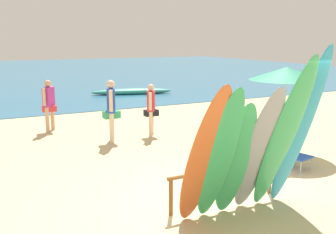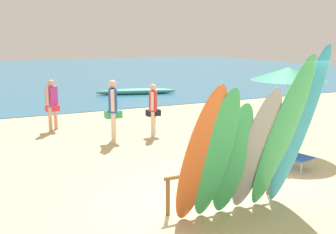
{
  "view_description": "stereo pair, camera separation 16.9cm",
  "coord_description": "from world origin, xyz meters",
  "px_view_note": "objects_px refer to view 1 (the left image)",
  "views": [
    {
      "loc": [
        -3.65,
        -5.17,
        2.81
      ],
      "look_at": [
        0.0,
        2.16,
        1.14
      ],
      "focal_mm": 41.15,
      "sensor_mm": 36.0,
      "label": 1
    },
    {
      "loc": [
        -3.49,
        -5.25,
        2.81
      ],
      "look_at": [
        0.0,
        2.16,
        1.14
      ],
      "focal_mm": 41.15,
      "sensor_mm": 36.0,
      "label": 2
    }
  ],
  "objects_px": {
    "surfboard_green_1": "(219,158)",
    "surfboard_green_2": "(235,161)",
    "surfboard_green_4": "(283,136)",
    "surfboard_teal_5": "(299,129)",
    "surfboard_grey_3": "(258,152)",
    "beach_umbrella": "(286,74)",
    "surfboard_rack": "(224,176)",
    "beachgoer_photographing": "(151,106)",
    "beach_chair_red": "(255,138)",
    "beachgoer_midbeach": "(111,107)",
    "surfboard_orange_0": "(204,159)",
    "distant_boat": "(132,92)",
    "beach_chair_blue": "(292,149)",
    "beachgoer_near_rack": "(49,102)"
  },
  "relations": [
    {
      "from": "surfboard_rack",
      "to": "beach_chair_blue",
      "type": "xyz_separation_m",
      "value": [
        2.43,
        0.91,
        -0.07
      ]
    },
    {
      "from": "surfboard_green_4",
      "to": "beachgoer_near_rack",
      "type": "distance_m",
      "value": 7.99
    },
    {
      "from": "beachgoer_midbeach",
      "to": "beach_chair_red",
      "type": "xyz_separation_m",
      "value": [
        2.75,
        -2.75,
        -0.56
      ]
    },
    {
      "from": "surfboard_green_4",
      "to": "beachgoer_photographing",
      "type": "height_order",
      "value": "surfboard_green_4"
    },
    {
      "from": "beachgoer_midbeach",
      "to": "beachgoer_near_rack",
      "type": "bearing_deg",
      "value": -128.38
    },
    {
      "from": "beach_chair_blue",
      "to": "beachgoer_midbeach",
      "type": "bearing_deg",
      "value": 112.57
    },
    {
      "from": "surfboard_green_2",
      "to": "beachgoer_midbeach",
      "type": "height_order",
      "value": "surfboard_green_2"
    },
    {
      "from": "beachgoer_near_rack",
      "to": "beachgoer_midbeach",
      "type": "xyz_separation_m",
      "value": [
        1.32,
        -2.06,
        0.08
      ]
    },
    {
      "from": "beachgoer_near_rack",
      "to": "surfboard_grey_3",
      "type": "bearing_deg",
      "value": -126.72
    },
    {
      "from": "beachgoer_photographing",
      "to": "beachgoer_near_rack",
      "type": "xyz_separation_m",
      "value": [
        -2.58,
        1.93,
        0.03
      ]
    },
    {
      "from": "beachgoer_midbeach",
      "to": "beach_chair_red",
      "type": "bearing_deg",
      "value": 64.13
    },
    {
      "from": "beach_chair_red",
      "to": "beach_chair_blue",
      "type": "height_order",
      "value": "beach_chair_blue"
    },
    {
      "from": "surfboard_green_1",
      "to": "beachgoer_midbeach",
      "type": "distance_m",
      "value": 5.51
    },
    {
      "from": "beachgoer_near_rack",
      "to": "beach_chair_blue",
      "type": "bearing_deg",
      "value": -106.15
    },
    {
      "from": "beach_chair_blue",
      "to": "distant_boat",
      "type": "bearing_deg",
      "value": 71.87
    },
    {
      "from": "surfboard_rack",
      "to": "surfboard_orange_0",
      "type": "bearing_deg",
      "value": -140.7
    },
    {
      "from": "surfboard_green_1",
      "to": "surfboard_green_2",
      "type": "height_order",
      "value": "surfboard_green_1"
    },
    {
      "from": "surfboard_teal_5",
      "to": "beach_chair_red",
      "type": "distance_m",
      "value": 3.26
    },
    {
      "from": "surfboard_grey_3",
      "to": "beach_chair_red",
      "type": "relative_size",
      "value": 2.84
    },
    {
      "from": "beach_chair_blue",
      "to": "surfboard_green_2",
      "type": "bearing_deg",
      "value": -163.91
    },
    {
      "from": "surfboard_green_4",
      "to": "beachgoer_photographing",
      "type": "xyz_separation_m",
      "value": [
        0.27,
        5.71,
        -0.43
      ]
    },
    {
      "from": "surfboard_orange_0",
      "to": "surfboard_grey_3",
      "type": "bearing_deg",
      "value": -0.73
    },
    {
      "from": "surfboard_green_4",
      "to": "surfboard_teal_5",
      "type": "distance_m",
      "value": 0.37
    },
    {
      "from": "surfboard_grey_3",
      "to": "beachgoer_near_rack",
      "type": "xyz_separation_m",
      "value": [
        -1.91,
        7.52,
        -0.17
      ]
    },
    {
      "from": "surfboard_orange_0",
      "to": "surfboard_green_1",
      "type": "distance_m",
      "value": 0.26
    },
    {
      "from": "surfboard_orange_0",
      "to": "distant_boat",
      "type": "xyz_separation_m",
      "value": [
        4.28,
        13.94,
        -0.98
      ]
    },
    {
      "from": "surfboard_grey_3",
      "to": "surfboard_rack",
      "type": "bearing_deg",
      "value": 107.77
    },
    {
      "from": "beachgoer_photographing",
      "to": "beach_chair_red",
      "type": "xyz_separation_m",
      "value": [
        1.49,
        -2.88,
        -0.45
      ]
    },
    {
      "from": "surfboard_orange_0",
      "to": "beach_chair_red",
      "type": "relative_size",
      "value": 2.99
    },
    {
      "from": "beachgoer_photographing",
      "to": "beach_umbrella",
      "type": "relative_size",
      "value": 0.72
    },
    {
      "from": "surfboard_rack",
      "to": "beach_umbrella",
      "type": "distance_m",
      "value": 4.16
    },
    {
      "from": "surfboard_green_2",
      "to": "surfboard_teal_5",
      "type": "height_order",
      "value": "surfboard_teal_5"
    },
    {
      "from": "surfboard_green_1",
      "to": "distant_boat",
      "type": "height_order",
      "value": "surfboard_green_1"
    },
    {
      "from": "surfboard_green_4",
      "to": "beachgoer_midbeach",
      "type": "bearing_deg",
      "value": 95.48
    },
    {
      "from": "beach_chair_blue",
      "to": "distant_boat",
      "type": "xyz_separation_m",
      "value": [
        1.01,
        12.34,
        -0.28
      ]
    },
    {
      "from": "surfboard_orange_0",
      "to": "surfboard_grey_3",
      "type": "relative_size",
      "value": 1.05
    },
    {
      "from": "beachgoer_midbeach",
      "to": "surfboard_rack",
      "type": "bearing_deg",
      "value": 23.97
    },
    {
      "from": "surfboard_orange_0",
      "to": "beach_chair_red",
      "type": "height_order",
      "value": "surfboard_orange_0"
    },
    {
      "from": "surfboard_green_1",
      "to": "beach_chair_blue",
      "type": "relative_size",
      "value": 2.92
    },
    {
      "from": "surfboard_grey_3",
      "to": "surfboard_teal_5",
      "type": "distance_m",
      "value": 0.82
    },
    {
      "from": "beachgoer_photographing",
      "to": "beach_chair_blue",
      "type": "relative_size",
      "value": 1.88
    },
    {
      "from": "surfboard_orange_0",
      "to": "surfboard_green_4",
      "type": "relative_size",
      "value": 0.87
    },
    {
      "from": "surfboard_rack",
      "to": "surfboard_teal_5",
      "type": "distance_m",
      "value": 1.47
    },
    {
      "from": "surfboard_green_1",
      "to": "surfboard_green_4",
      "type": "relative_size",
      "value": 0.86
    },
    {
      "from": "surfboard_grey_3",
      "to": "beachgoer_photographing",
      "type": "distance_m",
      "value": 5.64
    },
    {
      "from": "surfboard_green_4",
      "to": "beach_chair_blue",
      "type": "relative_size",
      "value": 3.42
    },
    {
      "from": "surfboard_rack",
      "to": "beachgoer_near_rack",
      "type": "distance_m",
      "value": 7.11
    },
    {
      "from": "surfboard_grey_3",
      "to": "beach_umbrella",
      "type": "relative_size",
      "value": 1.08
    },
    {
      "from": "surfboard_rack",
      "to": "surfboard_green_4",
      "type": "xyz_separation_m",
      "value": [
        0.57,
        -0.75,
        0.82
      ]
    },
    {
      "from": "surfboard_green_2",
      "to": "beach_chair_red",
      "type": "xyz_separation_m",
      "value": [
        2.55,
        2.66,
        -0.54
      ]
    }
  ]
}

